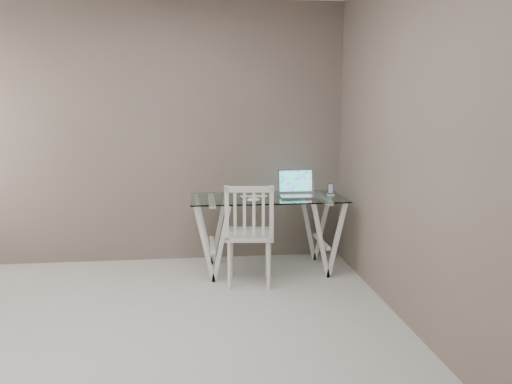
% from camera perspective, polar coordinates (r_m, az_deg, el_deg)
% --- Properties ---
extents(room, '(4.50, 4.52, 2.71)m').
position_cam_1_polar(room, '(3.09, -16.80, 11.13)').
color(room, '#B7B4B0').
rests_on(room, ground).
extents(desk, '(1.50, 0.70, 0.75)m').
position_cam_1_polar(desk, '(4.97, 1.32, -4.70)').
color(desk, silver).
rests_on(desk, ground).
extents(chair, '(0.48, 0.48, 0.95)m').
position_cam_1_polar(chair, '(4.51, -0.78, -4.38)').
color(chair, silver).
rests_on(chair, ground).
extents(laptop, '(0.37, 0.30, 0.26)m').
position_cam_1_polar(laptop, '(4.98, 4.73, 0.27)').
color(laptop, '#B3B4B8').
rests_on(laptop, desk).
extents(keyboard, '(0.28, 0.12, 0.01)m').
position_cam_1_polar(keyboard, '(4.90, -0.26, -0.53)').
color(keyboard, silver).
rests_on(keyboard, desk).
extents(mouse, '(0.12, 0.07, 0.04)m').
position_cam_1_polar(mouse, '(4.65, -0.29, -0.90)').
color(mouse, white).
rests_on(mouse, desk).
extents(phone_dock, '(0.06, 0.06, 0.12)m').
position_cam_1_polar(phone_dock, '(5.05, 8.52, 0.00)').
color(phone_dock, white).
rests_on(phone_dock, desk).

